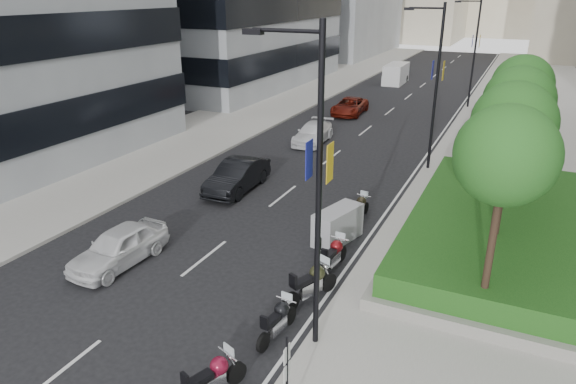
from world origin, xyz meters
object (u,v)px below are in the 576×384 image
Objects in this scene: car_a at (119,247)px; motorcycle_3 at (311,283)px; motorcycle_4 at (334,255)px; motorcycle_1 at (212,379)px; lamp_post_1 at (434,80)px; car_c at (313,133)px; parking_sign at (287,375)px; car_d at (350,106)px; lamp_post_0 at (313,180)px; motorcycle_6 at (359,208)px; delivery_van at (396,75)px; lamp_post_2 at (473,48)px; motorcycle_2 at (278,320)px; motorcycle_5 at (338,225)px; car_b at (237,176)px.

motorcycle_3 is at bearing 8.82° from car_a.
motorcycle_1 is at bearing -178.92° from motorcycle_4.
car_c is (-7.93, 2.48, -4.41)m from lamp_post_1.
parking_sign is 0.52× the size of car_d.
lamp_post_1 is at bearing 1.34° from motorcycle_4.
motorcycle_3 is 7.47m from car_a.
lamp_post_0 is 4.96m from motorcycle_3.
delivery_van is at bearing 18.77° from motorcycle_6.
motorcycle_1 is (-1.40, -3.00, -4.48)m from lamp_post_0.
lamp_post_2 is 17.98m from car_c.
lamp_post_1 is 1.00× the size of lamp_post_2.
motorcycle_2 is at bearing -161.93° from motorcycle_3.
lamp_post_0 is 35.00m from lamp_post_2.
motorcycle_3 is at bearing 106.32° from parking_sign.
car_d is (-7.51, 24.18, 0.09)m from motorcycle_4.
parking_sign reaches higher than motorcycle_1.
motorcycle_5 is 0.52× the size of car_d.
motorcycle_2 is at bearing -8.03° from car_a.
parking_sign is 3.46m from motorcycle_2.
delivery_van is at bearing 93.45° from car_a.
delivery_van reaches higher than motorcycle_3.
parking_sign reaches higher than motorcycle_4.
lamp_post_0 is 6.27m from motorcycle_4.
lamp_post_0 is 1.93× the size of car_b.
motorcycle_1 is 48.17m from delivery_van.
car_a reaches higher than motorcycle_4.
delivery_van reaches higher than motorcycle_6.
motorcycle_3 is 0.55× the size of car_a.
car_a is 0.83× the size of delivery_van.
motorcycle_5 is at bearing 10.46° from motorcycle_2.
motorcycle_5 is at bearing 21.45° from motorcycle_4.
motorcycle_2 is 12.13m from car_b.
motorcycle_1 is 14.39m from car_b.
motorcycle_4 is at bearing -93.92° from lamp_post_1.
motorcycle_6 is at bearing 8.46° from motorcycle_2.
motorcycle_4 reaches higher than motorcycle_2.
lamp_post_0 is 4.30× the size of motorcycle_1.
delivery_van reaches higher than car_c.
lamp_post_1 is 9.40m from car_c.
motorcycle_4 is at bearing 4.35° from motorcycle_2.
lamp_post_2 is 2.16× the size of car_a.
car_b is (-8.09, -7.26, -4.30)m from lamp_post_1.
car_d is (-9.04, 31.47, -0.79)m from parking_sign.
motorcycle_3 is 18.79m from car_c.
car_c is (-7.93, -15.52, -4.41)m from lamp_post_2.
parking_sign is at bearing -77.67° from lamp_post_0.
car_c reaches higher than motorcycle_3.
motorcycle_2 is 0.46× the size of car_c.
motorcycle_5 reaches higher than motorcycle_4.
car_c is (-6.93, 19.57, 0.10)m from motorcycle_2.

